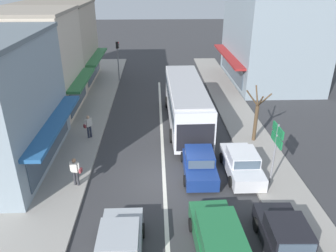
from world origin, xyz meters
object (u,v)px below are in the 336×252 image
wagon_behind_bus_near (219,241)px  traffic_light_downstreet (118,55)px  city_bus (186,101)px  sedan_queue_far_back (119,247)px  parked_sedan_kerb_front (286,240)px  pedestrian_browsing_midblock (88,125)px  street_tree_right (256,118)px  pedestrian_with_handbag_near (75,170)px  sedan_adjacent_lane_lead (199,163)px  parked_sedan_kerb_second (242,164)px  directional_road_sign (277,141)px

wagon_behind_bus_near → traffic_light_downstreet: 24.76m
city_bus → sedan_queue_far_back: (-3.78, -12.99, -1.22)m
parked_sedan_kerb_front → pedestrian_browsing_midblock: size_ratio=2.61×
street_tree_right → pedestrian_with_handbag_near: street_tree_right is taller
traffic_light_downstreet → pedestrian_with_handbag_near: size_ratio=2.58×
sedan_adjacent_lane_lead → sedan_queue_far_back: bearing=-122.6°
sedan_queue_far_back → pedestrian_with_handbag_near: 5.77m
city_bus → sedan_adjacent_lane_lead: 6.95m
city_bus → pedestrian_with_handbag_near: bearing=-129.5°
wagon_behind_bus_near → city_bus: bearing=90.8°
pedestrian_browsing_midblock → parked_sedan_kerb_front: bearing=-47.1°
sedan_queue_far_back → parked_sedan_kerb_front: 6.72m
sedan_queue_far_back → wagon_behind_bus_near: wagon_behind_bus_near is taller
parked_sedan_kerb_front → parked_sedan_kerb_second: 5.89m
city_bus → parked_sedan_kerb_second: (2.57, -6.99, -1.22)m
street_tree_right → pedestrian_browsing_midblock: 11.30m
parked_sedan_kerb_second → pedestrian_with_handbag_near: size_ratio=2.58×
traffic_light_downstreet → pedestrian_browsing_midblock: size_ratio=2.58×
parked_sedan_kerb_front → directional_road_sign: size_ratio=1.18×
parked_sedan_kerb_front → sedan_queue_far_back: bearing=-179.0°
parked_sedan_kerb_front → pedestrian_with_handbag_near: (-9.48, 4.93, 0.40)m
sedan_queue_far_back → street_tree_right: bearing=50.5°
city_bus → traffic_light_downstreet: bearing=118.9°
sedan_queue_far_back → directional_road_sign: bearing=32.3°
directional_road_sign → street_tree_right: bearing=84.3°
wagon_behind_bus_near → parked_sedan_kerb_front: size_ratio=1.07×
city_bus → pedestrian_with_handbag_near: 10.32m
wagon_behind_bus_near → pedestrian_browsing_midblock: bearing=123.6°
sedan_queue_far_back → sedan_adjacent_lane_lead: bearing=57.4°
sedan_queue_far_back → wagon_behind_bus_near: bearing=1.6°
street_tree_right → traffic_light_downstreet: bearing=126.6°
street_tree_right → sedan_queue_far_back: bearing=-129.5°
traffic_light_downstreet → directional_road_sign: bearing=-62.5°
sedan_adjacent_lane_lead → parked_sedan_kerb_front: (2.79, -6.03, 0.00)m
city_bus → traffic_light_downstreet: size_ratio=2.59×
city_bus → sedan_adjacent_lane_lead: bearing=-88.7°
parked_sedan_kerb_second → sedan_queue_far_back: bearing=-136.6°
sedan_queue_far_back → traffic_light_downstreet: 24.18m
wagon_behind_bus_near → traffic_light_downstreet: size_ratio=1.09×
street_tree_right → city_bus: bearing=144.8°
city_bus → pedestrian_browsing_midblock: (-6.86, -2.30, -0.81)m
traffic_light_downstreet → street_tree_right: size_ratio=1.11×
parked_sedan_kerb_front → street_tree_right: bearing=81.6°
wagon_behind_bus_near → parked_sedan_kerb_second: (2.39, 5.89, -0.08)m
pedestrian_with_handbag_near → traffic_light_downstreet: bearing=88.6°
wagon_behind_bus_near → sedan_queue_far_back: bearing=-178.4°
directional_road_sign → sedan_adjacent_lane_lead: bearing=160.7°
parked_sedan_kerb_second → directional_road_sign: directional_road_sign is taller
city_bus → street_tree_right: bearing=-35.2°
pedestrian_with_handbag_near → parked_sedan_kerb_second: bearing=5.9°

